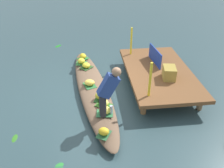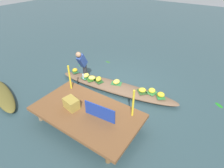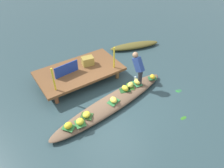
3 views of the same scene
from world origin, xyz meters
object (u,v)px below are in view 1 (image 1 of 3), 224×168
vendor_person (108,90)px  water_bottle (111,110)px  banana_bunch_5 (104,131)px  produce_crate (169,73)px  banana_bunch_3 (86,65)px  banana_bunch_2 (100,95)px  banana_bunch_6 (81,61)px  market_banner (155,56)px  vendor_boat (93,89)px  banana_bunch_0 (105,110)px  banana_bunch_7 (104,102)px  banana_bunch_4 (89,83)px  banana_bunch_1 (83,56)px

vendor_person → water_bottle: 0.58m
banana_bunch_5 → vendor_person: 0.88m
produce_crate → vendor_person: bearing=-58.0°
banana_bunch_3 → banana_bunch_2: bearing=10.5°
banana_bunch_6 → market_banner: (0.63, 2.21, 0.35)m
banana_bunch_6 → banana_bunch_3: bearing=26.4°
vendor_boat → banana_bunch_2: banana_bunch_2 is taller
banana_bunch_0 → banana_bunch_7: bearing=178.8°
banana_bunch_2 → water_bottle: (0.61, 0.20, 0.01)m
banana_bunch_5 → banana_bunch_7: bearing=175.2°
banana_bunch_0 → banana_bunch_4: 1.30m
banana_bunch_6 → vendor_person: 2.80m
vendor_person → water_bottle: (-0.04, 0.07, -0.57)m
banana_bunch_4 → banana_bunch_6: (-1.35, -0.22, 0.00)m
banana_bunch_4 → banana_bunch_2: bearing=20.7°
water_bottle → vendor_boat: bearing=-163.9°
banana_bunch_1 → water_bottle: 3.05m
vendor_boat → banana_bunch_5: size_ratio=21.40×
vendor_boat → banana_bunch_6: size_ratio=19.61×
banana_bunch_6 → water_bottle: water_bottle is taller
banana_bunch_3 → banana_bunch_6: banana_bunch_6 is taller
banana_bunch_5 → banana_bunch_3: bearing=-174.3°
vendor_person → banana_bunch_1: bearing=-169.8°
banana_bunch_1 → banana_bunch_6: 0.36m
banana_bunch_7 → water_bottle: water_bottle is taller
banana_bunch_5 → vendor_person: size_ratio=0.19×
banana_bunch_5 → banana_bunch_6: bearing=-172.3°
banana_bunch_1 → banana_bunch_2: (2.37, 0.42, 0.01)m
water_bottle → market_banner: bearing=142.4°
banana_bunch_6 → vendor_person: vendor_person is taller
vendor_boat → banana_bunch_3: (-1.05, -0.15, 0.20)m
banana_bunch_4 → water_bottle: bearing=19.5°
banana_bunch_6 → banana_bunch_2: bearing=13.1°
banana_bunch_3 → banana_bunch_4: (1.05, 0.07, 0.01)m
banana_bunch_1 → banana_bunch_7: banana_bunch_1 is taller
banana_bunch_0 → market_banner: 2.63m
banana_bunch_4 → banana_bunch_6: banana_bunch_6 is taller
vendor_person → vendor_boat: bearing=-167.2°
banana_bunch_2 → produce_crate: bearing=103.2°
banana_bunch_4 → banana_bunch_0: bearing=13.6°
banana_bunch_3 → vendor_person: size_ratio=0.22×
banana_bunch_0 → banana_bunch_6: bearing=-168.7°
vendor_boat → banana_bunch_0: (1.26, 0.22, 0.22)m
banana_bunch_2 → vendor_person: bearing=11.3°
banana_bunch_2 → vendor_person: (0.65, 0.13, 0.58)m
banana_bunch_1 → market_banner: (0.98, 2.16, 0.35)m
banana_bunch_5 → banana_bunch_6: (-3.29, -0.45, 0.01)m
banana_bunch_2 → produce_crate: 1.94m
water_bottle → banana_bunch_5: bearing=-18.6°
banana_bunch_2 → banana_bunch_7: bearing=11.9°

